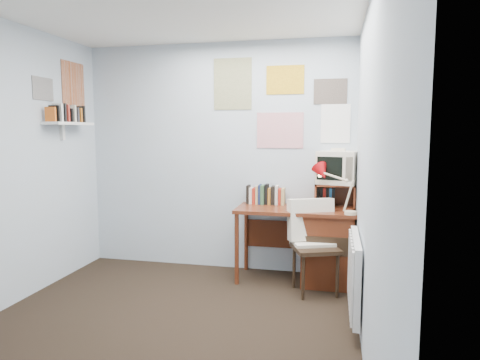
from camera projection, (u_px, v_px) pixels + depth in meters
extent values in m
plane|color=black|center=(156.00, 338.00, 3.21)|extent=(3.50, 3.50, 0.00)
cube|color=#AAB9C2|center=(217.00, 157.00, 4.76)|extent=(3.00, 0.02, 2.50)
cube|color=#AAB9C2|center=(369.00, 177.00, 2.74)|extent=(0.02, 3.50, 2.50)
cube|color=#612916|center=(295.00, 210.00, 4.36)|extent=(1.20, 0.55, 0.03)
cube|color=#612916|center=(327.00, 248.00, 4.33)|extent=(0.50, 0.50, 0.72)
cylinder|color=#612916|center=(237.00, 249.00, 4.30)|extent=(0.04, 0.04, 0.72)
cylinder|color=#612916|center=(246.00, 238.00, 4.75)|extent=(0.04, 0.04, 0.72)
cube|color=#612916|center=(274.00, 234.00, 4.70)|extent=(0.64, 0.02, 0.30)
cube|color=black|center=(315.00, 249.00, 4.06)|extent=(0.56, 0.55, 0.87)
cube|color=#B70C11|center=(351.00, 192.00, 4.01)|extent=(0.33, 0.29, 0.42)
cube|color=#612916|center=(335.00, 196.00, 4.37)|extent=(0.40, 0.30, 0.25)
cube|color=beige|center=(338.00, 166.00, 4.35)|extent=(0.45, 0.43, 0.36)
cube|color=#612916|center=(275.00, 194.00, 4.58)|extent=(0.60, 0.14, 0.22)
cube|color=white|center=(355.00, 274.00, 3.38)|extent=(0.09, 0.80, 0.60)
cube|color=white|center=(69.00, 124.00, 4.39)|extent=(0.20, 0.62, 0.24)
cube|color=white|center=(280.00, 102.00, 4.54)|extent=(1.20, 0.01, 0.90)
cube|color=white|center=(59.00, 86.00, 4.37)|extent=(0.01, 0.70, 0.60)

